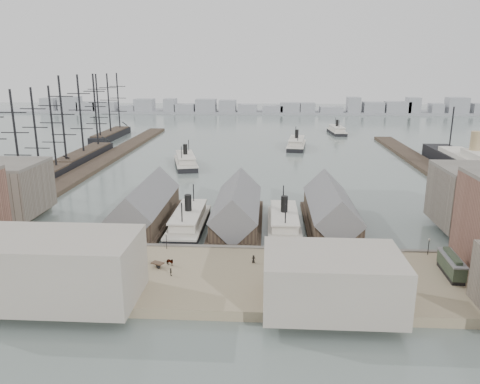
# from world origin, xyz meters

# --- Properties ---
(ground) EXTENTS (900.00, 900.00, 0.00)m
(ground) POSITION_xyz_m (0.00, 0.00, 0.00)
(ground) COLOR #56635F
(ground) RESTS_ON ground
(quay) EXTENTS (180.00, 30.00, 2.00)m
(quay) POSITION_xyz_m (0.00, -20.00, 1.00)
(quay) COLOR #827357
(quay) RESTS_ON ground
(seawall) EXTENTS (180.00, 1.20, 2.30)m
(seawall) POSITION_xyz_m (0.00, -5.20, 1.15)
(seawall) COLOR #59544C
(seawall) RESTS_ON ground
(west_wharf) EXTENTS (10.00, 220.00, 1.60)m
(west_wharf) POSITION_xyz_m (-68.00, 100.00, 0.80)
(west_wharf) COLOR #2D231C
(west_wharf) RESTS_ON ground
(east_wharf) EXTENTS (10.00, 180.00, 1.60)m
(east_wharf) POSITION_xyz_m (78.00, 90.00, 0.80)
(east_wharf) COLOR #2D231C
(east_wharf) RESTS_ON ground
(ferry_shed_west) EXTENTS (14.00, 42.00, 12.60)m
(ferry_shed_west) POSITION_xyz_m (-26.00, 16.88, 4.64)
(ferry_shed_west) COLOR #2D231C
(ferry_shed_west) RESTS_ON ground
(ferry_shed_center) EXTENTS (14.00, 42.00, 12.60)m
(ferry_shed_center) POSITION_xyz_m (0.00, 16.88, 4.64)
(ferry_shed_center) COLOR #2D231C
(ferry_shed_center) RESTS_ON ground
(ferry_shed_east) EXTENTS (14.00, 42.00, 12.60)m
(ferry_shed_east) POSITION_xyz_m (26.00, 16.88, 4.64)
(ferry_shed_east) COLOR #2D231C
(ferry_shed_east) RESTS_ON ground
(street_bldg_center) EXTENTS (24.00, 16.00, 10.00)m
(street_bldg_center) POSITION_xyz_m (20.00, -32.00, 7.00)
(street_bldg_center) COLOR gray
(street_bldg_center) RESTS_ON quay
(street_bldg_west) EXTENTS (30.00, 16.00, 12.00)m
(street_bldg_west) POSITION_xyz_m (-30.00, -32.00, 8.00)
(street_bldg_west) COLOR gray
(street_bldg_west) RESTS_ON quay
(lamp_post_far_w) EXTENTS (0.44, 0.44, 3.92)m
(lamp_post_far_w) POSITION_xyz_m (-45.00, -7.00, 4.71)
(lamp_post_far_w) COLOR black
(lamp_post_far_w) RESTS_ON quay
(lamp_post_near_w) EXTENTS (0.44, 0.44, 3.92)m
(lamp_post_near_w) POSITION_xyz_m (-15.00, -7.00, 4.71)
(lamp_post_near_w) COLOR black
(lamp_post_near_w) RESTS_ON quay
(lamp_post_near_e) EXTENTS (0.44, 0.44, 3.92)m
(lamp_post_near_e) POSITION_xyz_m (15.00, -7.00, 4.71)
(lamp_post_near_e) COLOR black
(lamp_post_near_e) RESTS_ON quay
(lamp_post_far_e) EXTENTS (0.44, 0.44, 3.92)m
(lamp_post_far_e) POSITION_xyz_m (45.00, -7.00, 4.71)
(lamp_post_far_e) COLOR black
(lamp_post_far_e) RESTS_ON quay
(far_shore) EXTENTS (500.00, 40.00, 15.72)m
(far_shore) POSITION_xyz_m (-2.07, 334.14, 3.91)
(far_shore) COLOR gray
(far_shore) RESTS_ON ground
(ferry_docked_west) EXTENTS (8.77, 29.25, 10.45)m
(ferry_docked_west) POSITION_xyz_m (-13.00, 12.07, 2.45)
(ferry_docked_west) COLOR black
(ferry_docked_west) RESTS_ON ground
(ferry_docked_east) EXTENTS (8.67, 28.88, 10.32)m
(ferry_docked_east) POSITION_xyz_m (13.00, 12.74, 2.42)
(ferry_docked_east) COLOR black
(ferry_docked_east) RESTS_ON ground
(ferry_open_near) EXTENTS (15.75, 30.73, 10.52)m
(ferry_open_near) POSITION_xyz_m (-28.19, 94.32, 2.47)
(ferry_open_near) COLOR black
(ferry_open_near) RESTS_ON ground
(ferry_open_mid) EXTENTS (12.44, 30.84, 10.71)m
(ferry_open_mid) POSITION_xyz_m (23.74, 144.74, 2.51)
(ferry_open_mid) COLOR black
(ferry_open_mid) RESTS_ON ground
(ferry_open_far) EXTENTS (10.35, 27.85, 9.74)m
(ferry_open_far) POSITION_xyz_m (53.34, 201.88, 2.28)
(ferry_open_far) COLOR black
(ferry_open_far) RESTS_ON ground
(sailing_ship_near) EXTENTS (8.74, 60.23, 35.94)m
(sailing_ship_near) POSITION_xyz_m (-78.06, 53.24, 2.64)
(sailing_ship_near) COLOR black
(sailing_ship_near) RESTS_ON ground
(sailing_ship_mid) EXTENTS (9.63, 55.66, 39.60)m
(sailing_ship_mid) POSITION_xyz_m (-78.72, 105.30, 2.84)
(sailing_ship_mid) COLOR black
(sailing_ship_mid) RESTS_ON ground
(sailing_ship_far) EXTENTS (9.47, 52.63, 38.95)m
(sailing_ship_far) POSITION_xyz_m (-88.65, 174.30, 2.81)
(sailing_ship_far) COLOR black
(sailing_ship_far) RESTS_ON ground
(ocean_steamer) EXTENTS (12.30, 89.90, 17.98)m
(ocean_steamer) POSITION_xyz_m (92.00, 84.15, 3.87)
(ocean_steamer) COLOR black
(ocean_steamer) RESTS_ON ground
(tram) EXTENTS (3.36, 11.13, 3.92)m
(tram) POSITION_xyz_m (46.18, -17.52, 4.01)
(tram) COLOR black
(tram) RESTS_ON quay
(horse_cart_left) EXTENTS (4.72, 3.01, 1.46)m
(horse_cart_left) POSITION_xyz_m (-41.94, -18.62, 2.77)
(horse_cart_left) COLOR black
(horse_cart_left) RESTS_ON quay
(horse_cart_center) EXTENTS (4.98, 3.13, 1.72)m
(horse_cart_center) POSITION_xyz_m (-12.92, -16.81, 2.86)
(horse_cart_center) COLOR black
(horse_cart_center) RESTS_ON quay
(horse_cart_right) EXTENTS (4.61, 1.75, 1.48)m
(horse_cart_right) POSITION_xyz_m (14.85, -18.43, 2.77)
(horse_cart_right) COLOR black
(horse_cart_right) RESTS_ON quay
(pedestrian_0) EXTENTS (0.78, 0.76, 1.72)m
(pedestrian_0) POSITION_xyz_m (-44.36, -10.02, 2.86)
(pedestrian_0) COLOR black
(pedestrian_0) RESTS_ON quay
(pedestrian_1) EXTENTS (1.12, 1.09, 1.82)m
(pedestrian_1) POSITION_xyz_m (-45.11, -21.22, 2.91)
(pedestrian_1) COLOR black
(pedestrian_1) RESTS_ON quay
(pedestrian_2) EXTENTS (0.84, 1.19, 1.68)m
(pedestrian_2) POSITION_xyz_m (-28.29, -8.00, 2.84)
(pedestrian_2) COLOR black
(pedestrian_2) RESTS_ON quay
(pedestrian_3) EXTENTS (0.71, 1.04, 1.65)m
(pedestrian_3) POSITION_xyz_m (-11.04, -21.39, 2.82)
(pedestrian_3) COLOR black
(pedestrian_3) RESTS_ON quay
(pedestrian_4) EXTENTS (1.02, 0.85, 1.77)m
(pedestrian_4) POSITION_xyz_m (5.61, -13.93, 2.89)
(pedestrian_4) COLOR black
(pedestrian_4) RESTS_ON quay
(pedestrian_5) EXTENTS (0.81, 0.75, 1.79)m
(pedestrian_5) POSITION_xyz_m (8.74, -20.73, 2.90)
(pedestrian_5) COLOR black
(pedestrian_5) RESTS_ON quay
(pedestrian_6) EXTENTS (1.08, 1.07, 1.76)m
(pedestrian_6) POSITION_xyz_m (25.19, -14.23, 2.88)
(pedestrian_6) COLOR black
(pedestrian_6) RESTS_ON quay
(pedestrian_7) EXTENTS (0.80, 1.20, 1.74)m
(pedestrian_7) POSITION_xyz_m (31.88, -26.59, 2.87)
(pedestrian_7) COLOR black
(pedestrian_7) RESTS_ON quay
(pedestrian_8) EXTENTS (0.80, 1.12, 1.76)m
(pedestrian_8) POSITION_xyz_m (36.21, -10.93, 2.88)
(pedestrian_8) COLOR black
(pedestrian_8) RESTS_ON quay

